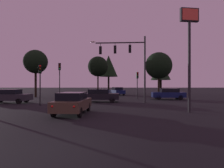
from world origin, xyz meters
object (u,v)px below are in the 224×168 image
car_crossing_left (100,95)px  tree_center_horizon (98,67)px  tree_behind_sign (158,66)px  tree_left_far (160,70)px  tree_lot_edge (108,66)px  traffic_light_median (40,76)px  tree_right_cluster (35,62)px  car_nearside_lane (72,103)px  car_crossing_right (9,96)px  traffic_light_corner_left (137,80)px  store_sign_illuminated (189,37)px  car_parked_lot (117,91)px  traffic_light_corner_right (59,74)px  traffic_signal_mast_arm (128,57)px  car_far_lane (168,94)px

car_crossing_left → tree_center_horizon: bearing=95.1°
tree_behind_sign → tree_left_far: bearing=73.3°
tree_lot_edge → traffic_light_median: bearing=-103.3°
tree_behind_sign → tree_lot_edge: tree_lot_edge is taller
tree_right_cluster → tree_behind_sign: bearing=8.7°
car_nearside_lane → tree_right_cluster: bearing=119.4°
car_crossing_right → tree_center_horizon: tree_center_horizon is taller
traffic_light_corner_left → traffic_light_median: traffic_light_median is taller
traffic_light_corner_left → store_sign_illuminated: store_sign_illuminated is taller
traffic_light_median → tree_lot_edge: 27.63m
tree_right_cluster → car_crossing_left: bearing=-36.3°
car_nearside_lane → car_parked_lot: bearing=80.4°
traffic_light_corner_right → traffic_signal_mast_arm: bearing=-17.1°
traffic_signal_mast_arm → car_nearside_lane: bearing=-119.4°
tree_behind_sign → car_nearside_lane: bearing=-119.0°
traffic_light_median → tree_center_horizon: (4.17, 20.62, 2.90)m
car_parked_lot → tree_behind_sign: tree_behind_sign is taller
traffic_light_corner_left → traffic_light_corner_right: size_ratio=0.79×
car_far_lane → tree_behind_sign: tree_behind_sign is taller
car_parked_lot → store_sign_illuminated: 22.74m
car_crossing_left → tree_lot_edge: size_ratio=0.51×
store_sign_illuminated → tree_lot_edge: 31.97m
tree_left_far → tree_lot_edge: tree_lot_edge is taller
car_parked_lot → store_sign_illuminated: (4.71, -21.72, 4.81)m
traffic_signal_mast_arm → tree_lot_edge: 23.96m
store_sign_illuminated → tree_center_horizon: bearing=109.0°
traffic_light_median → store_sign_illuminated: store_sign_illuminated is taller
tree_right_cluster → traffic_light_median: bearing=-65.9°
store_sign_illuminated → tree_left_far: store_sign_illuminated is taller
tree_behind_sign → traffic_signal_mast_arm: bearing=-118.7°
traffic_signal_mast_arm → car_nearside_lane: size_ratio=1.74×
tree_behind_sign → tree_right_cluster: tree_behind_sign is taller
traffic_light_corner_right → car_far_lane: bearing=6.3°
traffic_light_corner_right → car_crossing_right: bearing=-144.8°
car_crossing_right → car_crossing_left: bearing=7.7°
car_nearside_lane → car_crossing_right: bearing=139.0°
car_far_lane → tree_center_horizon: size_ratio=0.57×
car_crossing_right → tree_right_cluster: bearing=95.3°
traffic_light_corner_right → car_crossing_left: 6.22m
traffic_light_corner_left → tree_center_horizon: tree_center_horizon is taller
traffic_light_corner_right → tree_lot_edge: size_ratio=0.53×
tree_behind_sign → store_sign_illuminated: bearing=-97.5°
traffic_light_corner_left → car_nearside_lane: (-6.36, -13.21, -1.92)m
traffic_light_median → car_parked_lot: traffic_light_median is taller
car_crossing_left → store_sign_illuminated: (7.17, -8.17, 4.81)m
car_parked_lot → tree_center_horizon: size_ratio=0.56×
tree_lot_edge → traffic_light_corner_right: bearing=-105.6°
traffic_light_median → tree_center_horizon: size_ratio=0.51×
tree_left_far → car_parked_lot: bearing=-145.4°
car_parked_lot → tree_center_horizon: 7.28m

